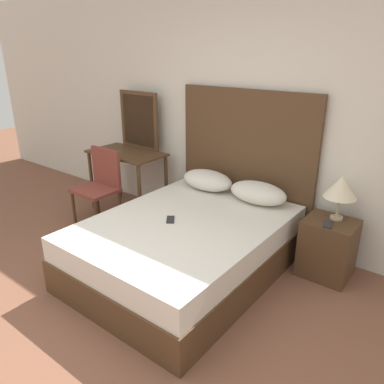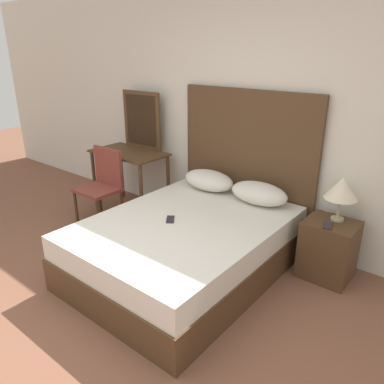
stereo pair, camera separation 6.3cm
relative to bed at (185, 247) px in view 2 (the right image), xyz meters
name	(u,v)px [view 2 (the right image)]	position (x,y,z in m)	size (l,w,h in m)	color
ground_plane	(74,353)	(0.06, -1.29, -0.26)	(16.00, 16.00, 0.00)	brown
wall_back	(257,115)	(0.06, 1.11, 1.09)	(10.00, 0.06, 2.70)	silver
bed	(185,247)	(0.00, 0.00, 0.00)	(1.52, 2.01, 0.53)	#4C331E
headboard	(246,166)	(0.00, 1.03, 0.54)	(1.60, 0.05, 1.61)	#4C331E
pillow_left	(209,180)	(-0.31, 0.78, 0.38)	(0.60, 0.35, 0.21)	silver
pillow_right	(259,193)	(0.31, 0.78, 0.38)	(0.60, 0.35, 0.21)	silver
phone_on_bed	(170,219)	(-0.12, -0.07, 0.27)	(0.15, 0.16, 0.01)	#232328
nightstand	(328,249)	(1.07, 0.76, 0.01)	(0.45, 0.40, 0.55)	#4C331E
table_lamp	(342,188)	(1.08, 0.84, 0.59)	(0.29, 0.29, 0.41)	tan
phone_on_nightstand	(328,226)	(1.07, 0.66, 0.30)	(0.11, 0.16, 0.01)	#232328
vanity_desk	(129,162)	(-1.49, 0.68, 0.39)	(0.97, 0.55, 0.78)	#4C331E
vanity_mirror	(142,120)	(-1.49, 0.93, 0.88)	(0.62, 0.03, 0.72)	#4C331E
chair	(102,181)	(-1.47, 0.23, 0.26)	(0.48, 0.41, 0.91)	brown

